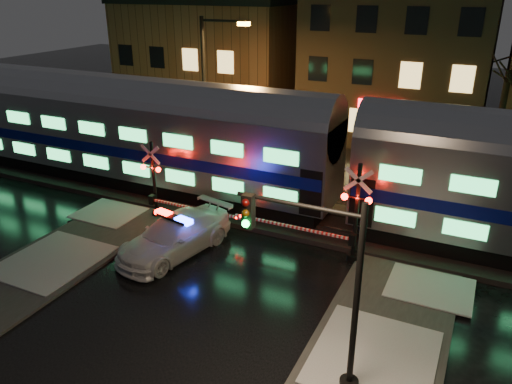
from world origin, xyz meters
TOP-DOWN VIEW (x-y plane):
  - ground at (0.00, 0.00)m, footprint 120.00×120.00m
  - ballast at (0.00, 5.00)m, footprint 90.00×4.20m
  - building_left at (-13.00, 22.00)m, footprint 14.00×10.00m
  - building_mid at (2.00, 22.50)m, footprint 12.00×11.00m
  - train at (3.17, 5.00)m, footprint 51.00×3.12m
  - police_car at (-2.52, -0.12)m, footprint 3.28×5.74m
  - crossing_signal_right at (4.00, 2.31)m, footprint 5.90×0.66m
  - crossing_signal_left at (-4.93, 2.30)m, footprint 5.33×0.64m
  - traffic_light at (5.24, -4.46)m, footprint 3.65×0.68m
  - streetlight at (-6.08, 9.00)m, footprint 2.95×0.31m

SIDE VIEW (x-z plane):
  - ground at x=0.00m, z-range 0.00..0.00m
  - ballast at x=0.00m, z-range 0.00..0.24m
  - police_car at x=-2.52m, z-range -0.08..1.66m
  - crossing_signal_left at x=-4.93m, z-range -0.33..3.44m
  - crossing_signal_right at x=4.00m, z-range -0.36..3.82m
  - traffic_light at x=5.24m, z-range 0.18..5.82m
  - train at x=3.17m, z-range 0.42..6.35m
  - building_left at x=-13.00m, z-range 0.00..9.00m
  - streetlight at x=-6.08m, z-range 0.68..9.51m
  - building_mid at x=2.00m, z-range 0.00..11.50m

